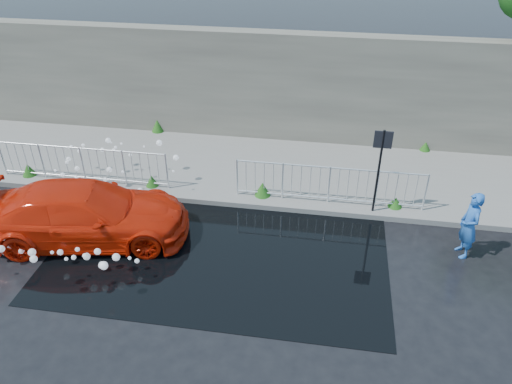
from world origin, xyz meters
The scene contains 12 objects.
ground centered at (0.00, 0.00, 0.00)m, with size 90.00×90.00×0.00m, color black.
pavement centered at (0.00, 5.00, 0.07)m, with size 30.00×4.00×0.15m, color gray.
curb centered at (0.00, 3.00, 0.08)m, with size 30.00×0.25×0.16m, color gray.
retaining_wall centered at (0.00, 7.20, 1.90)m, with size 30.00×0.60×3.50m, color #534F46.
puddle centered at (0.50, 1.00, 0.01)m, with size 8.00×5.00×0.01m, color black.
sign_post centered at (4.20, 3.10, 1.72)m, with size 0.45×0.06×2.50m.
railing_left centered at (-4.00, 3.35, 0.74)m, with size 5.05×0.05×1.10m.
railing_right centered at (3.00, 3.35, 0.74)m, with size 5.05×0.05×1.10m.
weeds centered at (-0.51, 4.56, 0.33)m, with size 12.17×3.93×0.43m.
water_spray centered at (-2.82, 1.48, 0.65)m, with size 3.51×5.52×1.16m.
red_car centered at (-2.81, 1.03, 0.72)m, with size 2.01×4.95×1.44m, color red.
person centered at (6.26, 1.80, 0.85)m, with size 0.62×0.41×1.70m, color blue.
Camera 1 is at (2.86, -8.16, 7.67)m, focal length 35.00 mm.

